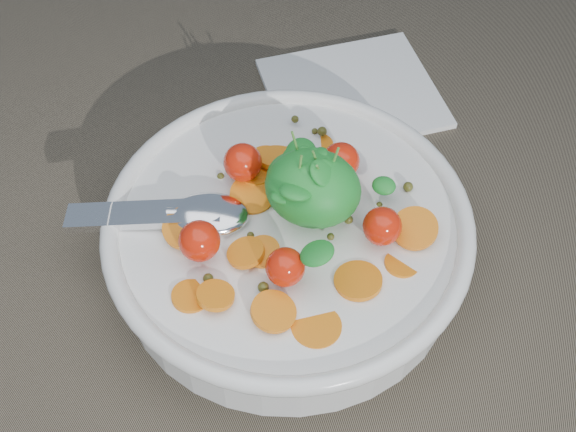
% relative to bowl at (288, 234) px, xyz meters
% --- Properties ---
extents(ground, '(6.00, 6.00, 0.00)m').
position_rel_bowl_xyz_m(ground, '(-0.00, 0.02, -0.03)').
color(ground, '#675C49').
rests_on(ground, ground).
extents(bowl, '(0.28, 0.26, 0.11)m').
position_rel_bowl_xyz_m(bowl, '(0.00, 0.00, 0.00)').
color(bowl, white).
rests_on(bowl, ground).
extents(napkin, '(0.19, 0.19, 0.01)m').
position_rel_bowl_xyz_m(napkin, '(-0.00, 0.19, -0.03)').
color(napkin, white).
rests_on(napkin, ground).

